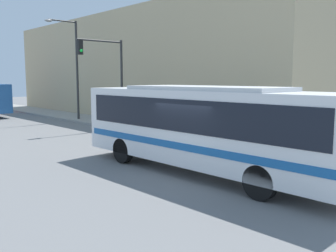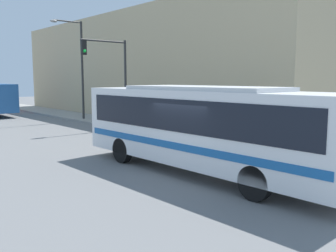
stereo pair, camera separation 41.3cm
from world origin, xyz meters
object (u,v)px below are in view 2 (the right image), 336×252
Objects in this scene: fire_hydrant at (213,134)px; city_bus at (203,124)px; street_lamp at (78,62)px; parking_meter at (163,118)px; pedestrian_near_corner at (180,118)px; traffic_light_pole at (111,68)px.

city_bus is at bearing -140.94° from fire_hydrant.
city_bus is 6.16m from fire_hydrant.
fire_hydrant is (4.68, 3.80, -1.25)m from city_bus.
city_bus is 18.65m from street_lamp.
city_bus reaches higher than fire_hydrant.
pedestrian_near_corner reaches higher than parking_meter.
city_bus is 9.04m from parking_meter.
street_lamp is (-0.08, 10.15, 3.56)m from parking_meter.
city_bus is 8.21× the size of parking_meter.
fire_hydrant is 3.35m from pedestrian_near_corner.
parking_meter is 10.76m from street_lamp.
fire_hydrant is 0.56× the size of parking_meter.
traffic_light_pole is 3.33× the size of pedestrian_near_corner.
parking_meter is at bearing 90.00° from fire_hydrant.
traffic_light_pole is 5.11m from parking_meter.
city_bus is at bearing -127.39° from pedestrian_near_corner.
traffic_light_pole reaches higher than city_bus.
fire_hydrant is at bearing -83.32° from traffic_light_pole.
street_lamp is at bearing 94.10° from pedestrian_near_corner.
pedestrian_near_corner is at bearing 77.81° from fire_hydrant.
street_lamp is at bearing 90.42° from parking_meter.
city_bus is at bearing -121.31° from parking_meter.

